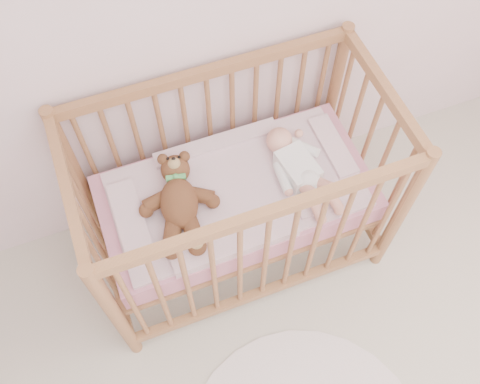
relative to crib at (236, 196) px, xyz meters
name	(u,v)px	position (x,y,z in m)	size (l,w,h in m)	color
crib	(236,196)	(0.00, 0.00, 0.00)	(1.36, 0.76, 1.00)	#A77947
mattress	(236,198)	(0.00, 0.00, -0.01)	(1.22, 0.62, 0.13)	pink
blanket	(236,190)	(0.00, 0.00, 0.06)	(1.10, 0.58, 0.06)	pink
baby	(298,165)	(0.29, -0.02, 0.14)	(0.26, 0.54, 0.13)	white
teddy_bear	(179,202)	(-0.26, -0.02, 0.15)	(0.36, 0.51, 0.14)	brown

